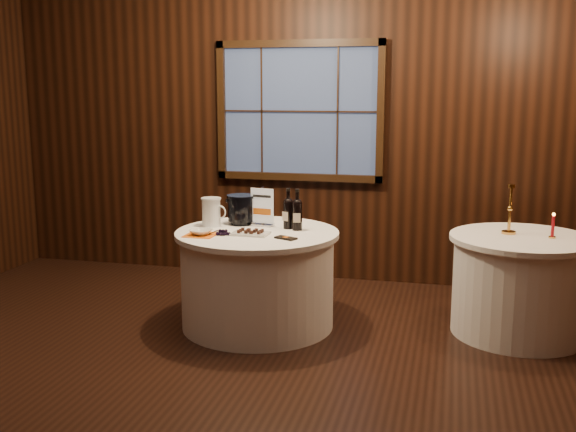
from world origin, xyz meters
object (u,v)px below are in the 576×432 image
(port_bottle_left, at_px, (288,211))
(ice_bucket, at_px, (241,209))
(main_table, at_px, (258,278))
(cracker_bowl, at_px, (201,232))
(side_table, at_px, (520,285))
(red_candle, at_px, (553,228))
(chocolate_box, at_px, (286,238))
(sign_stand, at_px, (263,213))
(port_bottle_right, at_px, (297,212))
(grape_bunch, at_px, (223,233))
(glass_pitcher, at_px, (212,212))
(chocolate_plate, at_px, (251,233))
(brass_candlestick, at_px, (510,216))

(port_bottle_left, height_order, ice_bucket, port_bottle_left)
(main_table, distance_m, cracker_bowl, 0.60)
(side_table, distance_m, red_candle, 0.50)
(ice_bucket, height_order, chocolate_box, ice_bucket)
(main_table, distance_m, side_table, 2.02)
(main_table, distance_m, sign_stand, 0.53)
(sign_stand, xyz_separation_m, port_bottle_right, (0.31, -0.08, 0.03))
(cracker_bowl, bearing_deg, grape_bunch, 11.45)
(sign_stand, distance_m, port_bottle_right, 0.32)
(main_table, distance_m, glass_pitcher, 0.66)
(chocolate_plate, bearing_deg, chocolate_box, -15.14)
(side_table, bearing_deg, port_bottle_left, -175.46)
(grape_bunch, distance_m, cracker_bowl, 0.17)
(port_bottle_left, bearing_deg, ice_bucket, -166.33)
(sign_stand, height_order, chocolate_box, sign_stand)
(ice_bucket, bearing_deg, side_table, 1.72)
(chocolate_box, xyz_separation_m, grape_bunch, (-0.50, 0.00, 0.01))
(brass_candlestick, bearing_deg, sign_stand, -174.73)
(main_table, distance_m, port_bottle_right, 0.61)
(side_table, relative_size, chocolate_plate, 3.83)
(glass_pitcher, xyz_separation_m, brass_candlestick, (2.32, 0.27, 0.02))
(port_bottle_right, distance_m, glass_pitcher, 0.71)
(ice_bucket, height_order, red_candle, ice_bucket)
(main_table, relative_size, grape_bunch, 7.19)
(main_table, xyz_separation_m, glass_pitcher, (-0.41, 0.10, 0.50))
(ice_bucket, xyz_separation_m, grape_bunch, (-0.01, -0.44, -0.11))
(red_candle, bearing_deg, glass_pitcher, -175.91)
(ice_bucket, height_order, grape_bunch, ice_bucket)
(port_bottle_left, bearing_deg, brass_candlestick, 31.41)
(grape_bunch, xyz_separation_m, brass_candlestick, (2.11, 0.59, 0.12))
(main_table, bearing_deg, ice_bucket, 130.82)
(grape_bunch, bearing_deg, chocolate_plate, 21.39)
(side_table, relative_size, glass_pitcher, 4.66)
(brass_candlestick, bearing_deg, red_candle, -15.65)
(chocolate_plate, bearing_deg, main_table, 84.67)
(port_bottle_left, relative_size, cracker_bowl, 1.99)
(chocolate_plate, bearing_deg, brass_candlestick, 14.86)
(chocolate_plate, bearing_deg, port_bottle_left, 52.45)
(glass_pitcher, bearing_deg, brass_candlestick, 13.85)
(ice_bucket, height_order, cracker_bowl, ice_bucket)
(port_bottle_right, bearing_deg, chocolate_plate, -148.50)
(port_bottle_right, height_order, ice_bucket, port_bottle_right)
(ice_bucket, height_order, brass_candlestick, brass_candlestick)
(cracker_bowl, bearing_deg, side_table, 12.89)
(main_table, height_order, ice_bucket, ice_bucket)
(side_table, xyz_separation_m, brass_candlestick, (-0.10, 0.08, 0.52))
(sign_stand, relative_size, chocolate_plate, 1.13)
(main_table, relative_size, port_bottle_left, 3.95)
(chocolate_box, bearing_deg, ice_bucket, 161.59)
(port_bottle_left, relative_size, red_candle, 1.69)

